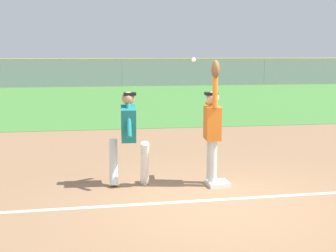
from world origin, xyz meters
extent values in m
plane|color=#936D4C|center=(0.00, 0.00, 0.00)|extent=(77.39, 77.39, 0.00)
cube|color=#478438|center=(0.00, 16.81, 0.01)|extent=(42.57, 18.70, 0.01)
cube|color=white|center=(0.30, 0.99, 0.04)|extent=(0.40, 0.40, 0.08)
cylinder|color=silver|center=(0.21, 1.19, 0.42)|extent=(0.16, 0.16, 0.85)
cylinder|color=silver|center=(0.20, 0.99, 0.42)|extent=(0.16, 0.16, 0.85)
cube|color=orange|center=(0.20, 1.09, 1.15)|extent=(0.29, 0.46, 0.60)
sphere|color=#DBAD84|center=(0.20, 1.09, 1.60)|extent=(0.25, 0.25, 0.23)
cube|color=black|center=(0.17, 1.09, 1.68)|extent=(0.23, 0.22, 0.05)
cylinder|color=orange|center=(0.19, 0.87, 1.76)|extent=(0.10, 0.10, 0.62)
cylinder|color=orange|center=(0.22, 1.31, 1.45)|extent=(0.13, 0.62, 0.09)
ellipsoid|color=brown|center=(0.19, 0.87, 2.12)|extent=(0.16, 0.29, 0.32)
cylinder|color=white|center=(-1.02, 1.17, 0.42)|extent=(0.17, 0.44, 0.85)
cylinder|color=white|center=(-1.58, 1.35, 0.42)|extent=(0.17, 0.44, 0.85)
cube|color=#197272|center=(-1.30, 1.26, 1.15)|extent=(0.28, 0.54, 0.66)
sphere|color=tan|center=(-1.30, 1.26, 1.60)|extent=(0.24, 0.24, 0.23)
cube|color=black|center=(-1.27, 1.26, 1.68)|extent=(0.23, 0.21, 0.05)
cylinder|color=#197272|center=(-1.29, 1.48, 1.23)|extent=(0.11, 0.40, 0.58)
cylinder|color=#197272|center=(-1.31, 1.04, 1.23)|extent=(0.11, 0.40, 0.58)
sphere|color=white|center=(-0.19, 0.89, 2.28)|extent=(0.07, 0.07, 0.07)
cube|color=#93999E|center=(0.00, 26.16, 0.97)|extent=(42.57, 0.06, 1.95)
cylinder|color=yellow|center=(0.00, 26.16, 1.98)|extent=(42.57, 0.06, 0.06)
cylinder|color=gray|center=(0.00, 26.16, 0.97)|extent=(0.08, 0.08, 1.95)
cylinder|color=gray|center=(10.64, 26.16, 0.97)|extent=(0.08, 0.08, 1.95)
cube|color=#1E6B33|center=(-7.81, 28.91, 0.57)|extent=(4.42, 1.95, 0.55)
cube|color=#2D333D|center=(-7.81, 28.91, 1.05)|extent=(2.22, 1.77, 0.40)
cylinder|color=black|center=(-6.35, 29.85, 0.30)|extent=(0.60, 0.23, 0.60)
cylinder|color=black|center=(-6.37, 27.95, 0.30)|extent=(0.60, 0.23, 0.60)
cube|color=#23389E|center=(-1.81, 28.65, 0.57)|extent=(4.49, 2.12, 0.55)
cube|color=#2D333D|center=(-1.81, 28.65, 1.05)|extent=(2.28, 1.85, 0.40)
cylinder|color=black|center=(-0.31, 29.53, 0.30)|extent=(0.61, 0.25, 0.60)
cylinder|color=black|center=(-0.41, 27.63, 0.30)|extent=(0.61, 0.25, 0.60)
cylinder|color=black|center=(-3.21, 29.67, 0.30)|extent=(0.61, 0.25, 0.60)
cylinder|color=black|center=(-3.30, 27.78, 0.30)|extent=(0.61, 0.25, 0.60)
cube|color=tan|center=(4.79, 28.69, 0.57)|extent=(4.52, 2.20, 0.55)
cube|color=#2D333D|center=(4.79, 28.69, 1.05)|extent=(2.32, 1.90, 0.40)
cylinder|color=black|center=(6.17, 29.74, 0.30)|extent=(0.61, 0.26, 0.60)
cylinder|color=black|center=(6.30, 27.85, 0.30)|extent=(0.61, 0.26, 0.60)
cylinder|color=black|center=(3.27, 29.54, 0.30)|extent=(0.61, 0.26, 0.60)
cylinder|color=black|center=(3.41, 27.65, 0.30)|extent=(0.61, 0.26, 0.60)
cube|color=#B7B7BC|center=(10.77, 28.88, 0.57)|extent=(4.52, 2.20, 0.55)
cube|color=#2D333D|center=(10.77, 28.88, 1.05)|extent=(2.32, 1.90, 0.40)
cylinder|color=black|center=(12.28, 29.73, 0.30)|extent=(0.61, 0.26, 0.60)
cylinder|color=black|center=(12.15, 27.84, 0.30)|extent=(0.61, 0.26, 0.60)
cylinder|color=black|center=(9.39, 29.93, 0.30)|extent=(0.61, 0.26, 0.60)
cylinder|color=black|center=(9.26, 28.04, 0.30)|extent=(0.61, 0.26, 0.60)
camera|label=1|loc=(-1.84, -6.84, 2.40)|focal=48.85mm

